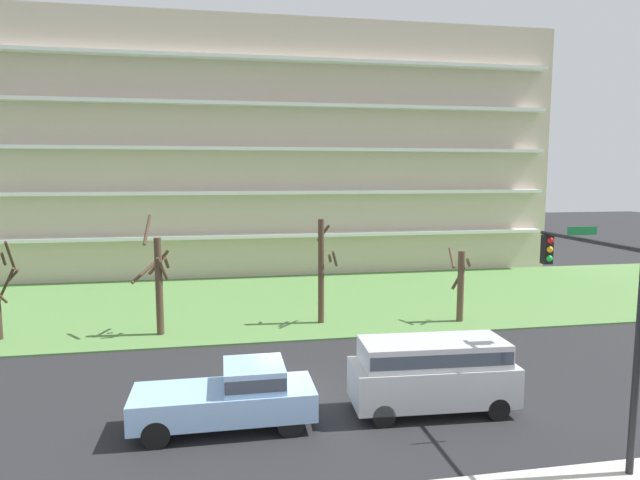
{
  "coord_description": "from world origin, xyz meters",
  "views": [
    {
      "loc": [
        -2.33,
        -17.84,
        7.62
      ],
      "look_at": [
        2.02,
        6.0,
        4.66
      ],
      "focal_mm": 30.55,
      "sensor_mm": 36.0,
      "label": 1
    }
  ],
  "objects": [
    {
      "name": "grass_lawn_strip",
      "position": [
        0.0,
        14.0,
        0.04
      ],
      "size": [
        80.0,
        16.0,
        0.08
      ],
      "primitive_type": "cube",
      "color": "#547F42",
      "rests_on": "ground"
    },
    {
      "name": "tree_far_left",
      "position": [
        -12.33,
        8.65,
        2.21
      ],
      "size": [
        1.59,
        1.67,
        4.69
      ],
      "color": "#423023",
      "rests_on": "ground"
    },
    {
      "name": "tree_right",
      "position": [
        9.64,
        7.77,
        2.02
      ],
      "size": [
        1.24,
        1.21,
        3.85
      ],
      "color": "brown",
      "rests_on": "ground"
    },
    {
      "name": "van_silver_center_left",
      "position": [
        4.23,
        -2.0,
        1.4
      ],
      "size": [
        5.3,
        2.26,
        2.36
      ],
      "rotation": [
        0.0,
        0.0,
        -0.05
      ],
      "color": "#B7BABF",
      "rests_on": "ground"
    },
    {
      "name": "ground",
      "position": [
        0.0,
        0.0,
        0.0
      ],
      "size": [
        160.0,
        160.0,
        0.0
      ],
      "primitive_type": "plane",
      "color": "#232326"
    },
    {
      "name": "apartment_building",
      "position": [
        0.0,
        27.21,
        9.4
      ],
      "size": [
        46.86,
        11.38,
        18.79
      ],
      "color": "beige",
      "rests_on": "ground"
    },
    {
      "name": "pickup_blue_near_left",
      "position": [
        -2.12,
        -2.0,
        1.02
      ],
      "size": [
        5.4,
        2.01,
        1.95
      ],
      "rotation": [
        0.0,
        0.0,
        0.0
      ],
      "color": "#8CB2E0",
      "rests_on": "ground"
    },
    {
      "name": "tree_left",
      "position": [
        -5.31,
        8.15,
        2.65
      ],
      "size": [
        1.76,
        1.75,
        5.73
      ],
      "color": "#4C3828",
      "rests_on": "ground"
    },
    {
      "name": "traffic_signal_mast",
      "position": [
        7.62,
        -5.17,
        4.18
      ],
      "size": [
        0.9,
        4.35,
        6.18
      ],
      "color": "black",
      "rests_on": "ground"
    },
    {
      "name": "tree_center",
      "position": [
        2.63,
        8.74,
        2.82
      ],
      "size": [
        1.14,
        1.46,
        5.38
      ],
      "color": "#4C3828",
      "rests_on": "ground"
    }
  ]
}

